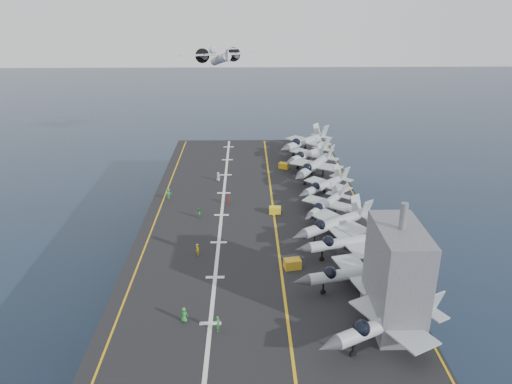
{
  "coord_description": "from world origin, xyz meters",
  "views": [
    {
      "loc": [
        -1.71,
        -77.81,
        46.22
      ],
      "look_at": [
        0.0,
        4.0,
        13.0
      ],
      "focal_mm": 35.0,
      "sensor_mm": 36.0,
      "label": 1
    }
  ],
  "objects_px": {
    "transport_plane": "(220,59)",
    "fighter_jet_0": "(386,322)",
    "island_superstructure": "(397,265)",
    "tow_cart_a": "(292,264)"
  },
  "relations": [
    {
      "from": "transport_plane",
      "to": "fighter_jet_0",
      "type": "bearing_deg",
      "value": -77.29
    },
    {
      "from": "island_superstructure",
      "to": "fighter_jet_0",
      "type": "height_order",
      "value": "island_superstructure"
    },
    {
      "from": "fighter_jet_0",
      "to": "transport_plane",
      "type": "relative_size",
      "value": 0.73
    },
    {
      "from": "island_superstructure",
      "to": "fighter_jet_0",
      "type": "relative_size",
      "value": 0.8
    },
    {
      "from": "tow_cart_a",
      "to": "transport_plane",
      "type": "distance_m",
      "value": 83.49
    },
    {
      "from": "island_superstructure",
      "to": "transport_plane",
      "type": "distance_m",
      "value": 96.31
    },
    {
      "from": "tow_cart_a",
      "to": "island_superstructure",
      "type": "bearing_deg",
      "value": -49.52
    },
    {
      "from": "island_superstructure",
      "to": "transport_plane",
      "type": "xyz_separation_m",
      "value": [
        -23.53,
        92.77,
        10.71
      ]
    },
    {
      "from": "tow_cart_a",
      "to": "transport_plane",
      "type": "relative_size",
      "value": 0.1
    },
    {
      "from": "fighter_jet_0",
      "to": "island_superstructure",
      "type": "bearing_deg",
      "value": 64.99
    }
  ]
}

